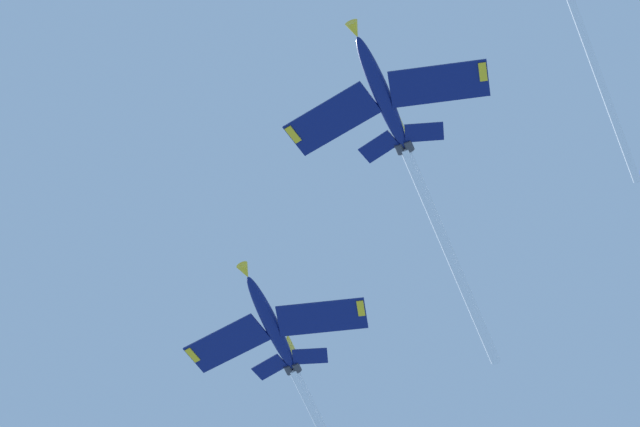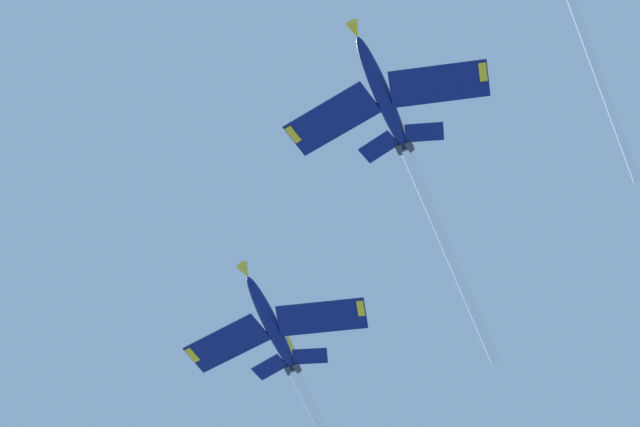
# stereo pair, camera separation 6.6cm
# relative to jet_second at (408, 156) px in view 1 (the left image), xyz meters

# --- Properties ---
(jet_second) EXTENTS (34.85, 22.70, 11.43)m
(jet_second) POSITION_rel_jet_second_xyz_m (0.00, 0.00, 0.00)
(jet_second) COLOR navy
(jet_third) EXTENTS (36.31, 22.94, 11.38)m
(jet_third) POSITION_rel_jet_second_xyz_m (27.04, 9.50, -5.26)
(jet_third) COLOR navy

